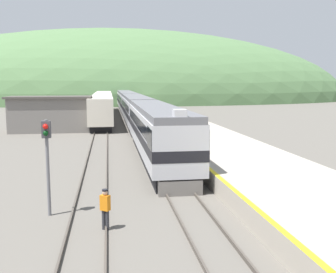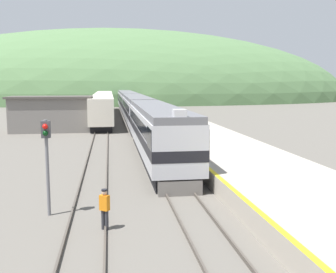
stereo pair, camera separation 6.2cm
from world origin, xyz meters
TOP-DOWN VIEW (x-y plane):
  - track_main at (0.00, 70.00)m, footprint 1.52×180.00m
  - track_siding at (-4.40, 70.00)m, footprint 1.52×180.00m
  - platform at (5.12, 50.00)m, footprint 6.72×140.00m
  - distant_hills at (0.00, 126.61)m, footprint 151.25×68.06m
  - station_shed at (-10.14, 46.77)m, footprint 9.42×4.54m
  - express_train_lead_car at (0.00, 28.32)m, footprint 2.91×20.15m
  - carriage_second at (0.00, 50.38)m, footprint 2.90×21.75m
  - carriage_third at (0.00, 73.00)m, footprint 2.90×21.75m
  - carriage_fourth at (0.00, 95.63)m, footprint 2.90×21.75m
  - carriage_fifth at (0.00, 118.25)m, footprint 2.90×21.75m
  - siding_train at (-4.40, 65.10)m, footprint 2.90×43.42m
  - signal_post_siding at (-6.06, 16.55)m, footprint 0.36×0.42m
  - track_worker at (-3.69, 14.53)m, footprint 0.42×0.39m

SIDE VIEW (x-z plane):
  - distant_hills at x=0.00m, z-range -22.21..22.21m
  - track_main at x=0.00m, z-range 0.00..0.16m
  - track_siding at x=-4.40m, z-range 0.00..0.16m
  - platform at x=5.12m, z-range -0.01..0.98m
  - track_worker at x=-3.69m, z-range 0.10..1.70m
  - siding_train at x=-4.40m, z-range 0.06..3.93m
  - station_shed at x=-10.14m, z-range 0.02..4.12m
  - carriage_second at x=0.00m, z-range 0.18..4.14m
  - carriage_third at x=0.00m, z-range 0.18..4.14m
  - carriage_fourth at x=0.00m, z-range 0.18..4.14m
  - carriage_fifth at x=0.00m, z-range 0.18..4.14m
  - express_train_lead_car at x=0.00m, z-range 0.01..4.33m
  - signal_post_siding at x=-6.06m, z-range 0.88..4.99m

